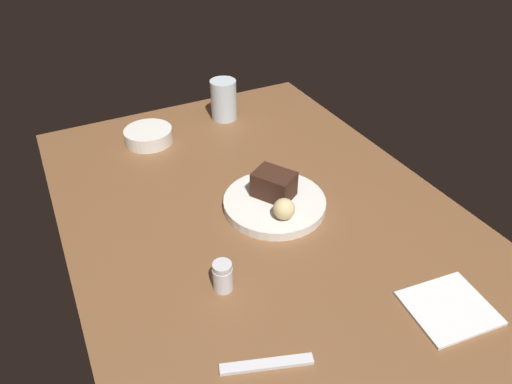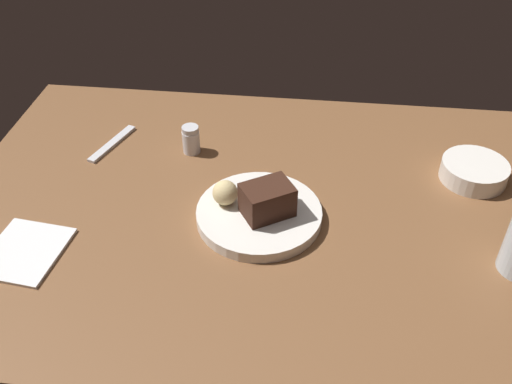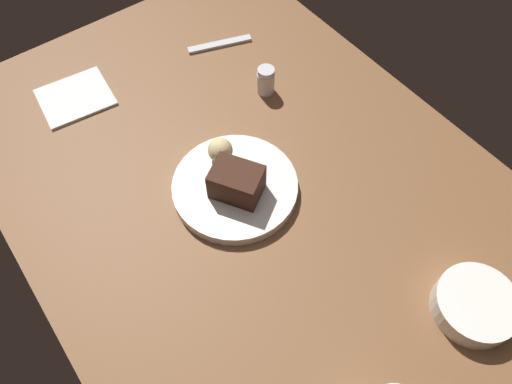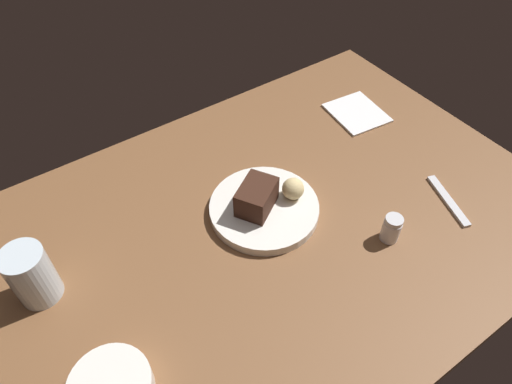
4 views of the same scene
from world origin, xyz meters
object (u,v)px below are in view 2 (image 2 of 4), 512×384
(dessert_plate, at_px, (259,214))
(side_bowl, at_px, (474,171))
(salt_shaker, at_px, (191,140))
(chocolate_cake_slice, at_px, (267,200))
(folded_napkin, at_px, (25,252))
(bread_roll, at_px, (225,193))
(dessert_spoon, at_px, (112,144))

(dessert_plate, distance_m, side_bowl, 0.45)
(salt_shaker, bearing_deg, dessert_plate, 130.07)
(salt_shaker, bearing_deg, chocolate_cake_slice, 131.69)
(folded_napkin, bearing_deg, side_bowl, -159.19)
(folded_napkin, bearing_deg, dessert_plate, -160.96)
(chocolate_cake_slice, distance_m, folded_napkin, 0.44)
(bread_roll, xyz_separation_m, salt_shaker, (0.10, -0.19, -0.01))
(dessert_plate, relative_size, dessert_spoon, 1.56)
(salt_shaker, relative_size, dessert_spoon, 0.41)
(chocolate_cake_slice, height_order, dessert_spoon, chocolate_cake_slice)
(side_bowl, relative_size, dessert_spoon, 0.88)
(bread_roll, xyz_separation_m, side_bowl, (-0.48, -0.16, -0.03))
(dessert_plate, xyz_separation_m, bread_roll, (0.07, -0.01, 0.03))
(side_bowl, relative_size, folded_napkin, 0.91)
(dessert_plate, bearing_deg, salt_shaker, -49.93)
(salt_shaker, distance_m, side_bowl, 0.59)
(folded_napkin, bearing_deg, salt_shaker, -123.88)
(chocolate_cake_slice, relative_size, folded_napkin, 0.61)
(chocolate_cake_slice, bearing_deg, folded_napkin, 17.63)
(chocolate_cake_slice, height_order, side_bowl, chocolate_cake_slice)
(salt_shaker, relative_size, folded_napkin, 0.43)
(salt_shaker, bearing_deg, bread_roll, 119.08)
(chocolate_cake_slice, bearing_deg, dessert_plate, -21.33)
(dessert_spoon, bearing_deg, folded_napkin, 10.96)
(side_bowl, distance_m, folded_napkin, 0.87)
(dessert_plate, bearing_deg, dessert_spoon, -30.45)
(dessert_plate, xyz_separation_m, dessert_spoon, (0.35, -0.21, -0.01))
(dessert_plate, distance_m, folded_napkin, 0.42)
(bread_roll, relative_size, dessert_spoon, 0.32)
(bread_roll, relative_size, salt_shaker, 0.76)
(dessert_plate, height_order, salt_shaker, salt_shaker)
(side_bowl, bearing_deg, salt_shaker, -2.86)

